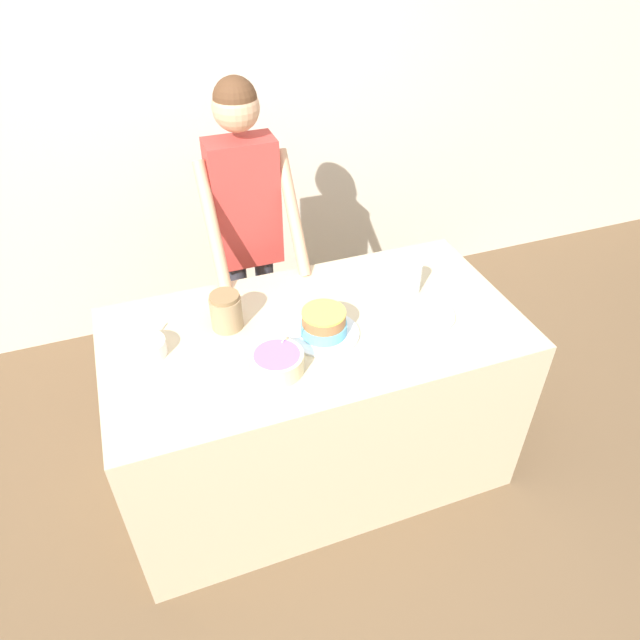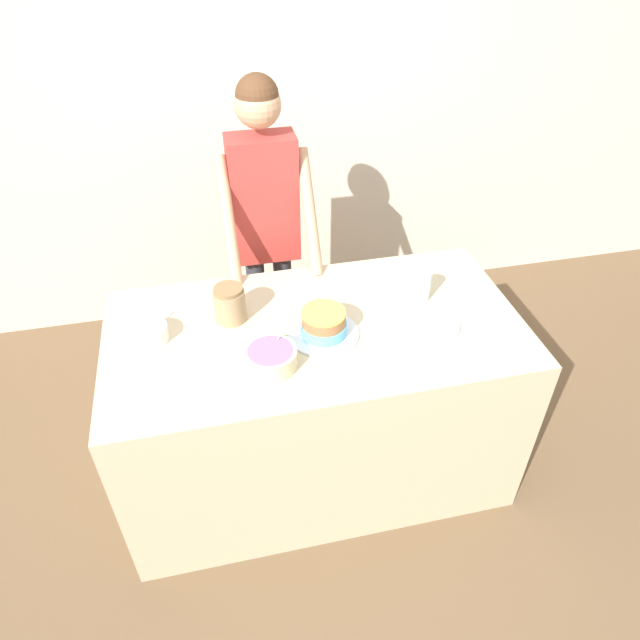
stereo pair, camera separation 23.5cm
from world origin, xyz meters
name	(u,v)px [view 1 (the left image)]	position (x,y,z in m)	size (l,w,h in m)	color
ground_plane	(348,538)	(0.00, 0.00, 0.00)	(14.00, 14.00, 0.00)	brown
wall_back	(226,121)	(0.00, 1.99, 1.30)	(10.00, 0.05, 2.60)	beige
counter	(315,402)	(0.00, 0.46, 0.46)	(1.78, 0.92, 0.93)	#C6B793
person_baker	(246,214)	(-0.10, 1.19, 1.12)	(0.45, 0.48, 1.77)	#2D2D38
cake	(324,324)	(0.02, 0.40, 0.98)	(0.30, 0.30, 0.12)	silver
frosting_bowl_white	(147,347)	(-0.68, 0.53, 0.96)	(0.15, 0.15, 0.17)	white
frosting_bowl_purple	(277,361)	(-0.22, 0.26, 0.97)	(0.21, 0.21, 0.17)	beige
drinking_glass	(413,278)	(0.51, 0.55, 1.00)	(0.07, 0.07, 0.15)	silver
ceramic_plate	(425,315)	(0.48, 0.37, 0.93)	(0.26, 0.26, 0.01)	silver
stoneware_jar	(226,311)	(-0.34, 0.59, 1.01)	(0.13, 0.13, 0.16)	#9E7F5B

